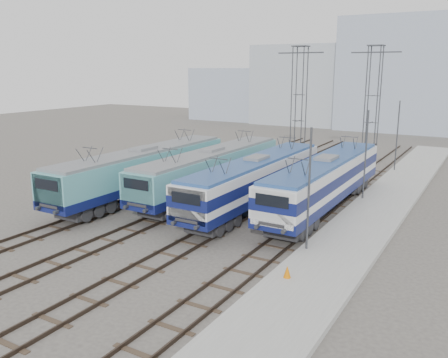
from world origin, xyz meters
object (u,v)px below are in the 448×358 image
locomotive_far_right (325,179)px  locomotive_far_left (142,169)px  locomotive_center_right (255,178)px  locomotive_center_left (211,169)px  mast_mid (365,157)px  catenary_tower_west (299,104)px  mast_rear (397,137)px  catenary_tower_east (372,105)px  safety_cone (287,272)px  mast_front (309,192)px

locomotive_far_right → locomotive_far_left: bearing=-164.6°
locomotive_far_left → locomotive_center_right: (9.00, 1.75, -0.04)m
locomotive_center_left → mast_mid: 11.83m
catenary_tower_west → mast_mid: 12.16m
mast_mid → mast_rear: bearing=90.0°
locomotive_far_left → locomotive_center_left: 5.33m
catenary_tower_east → locomotive_center_left: bearing=-121.0°
safety_cone → locomotive_far_right: bearing=101.0°
catenary_tower_west → mast_front: bearing=-66.7°
catenary_tower_east → safety_cone: catenary_tower_east is taller
locomotive_center_right → locomotive_far_right: bearing=23.7°
locomotive_far_left → safety_cone: bearing=-28.4°
mast_front → safety_cone: bearing=-82.4°
mast_rear → safety_cone: mast_rear is taller
locomotive_center_left → safety_cone: (11.38, -11.44, -1.66)m
locomotive_center_left → catenary_tower_west: size_ratio=1.51×
mast_front → catenary_tower_west: bearing=113.3°
locomotive_far_right → mast_rear: bearing=83.3°
locomotive_center_left → mast_rear: 19.84m
locomotive_center_left → mast_rear: (10.85, 16.56, 1.24)m
catenary_tower_west → mast_rear: 9.99m
locomotive_center_left → safety_cone: bearing=-45.1°
safety_cone → locomotive_center_left: bearing=134.9°
safety_cone → catenary_tower_east: bearing=95.8°
catenary_tower_west → locomotive_far_left: bearing=-113.6°
locomotive_far_left → safety_cone: size_ratio=31.36×
locomotive_center_left → locomotive_far_right: 9.04m
locomotive_far_left → locomotive_center_right: locomotive_far_left is taller
catenary_tower_east → mast_front: 22.32m
locomotive_center_left → locomotive_far_right: size_ratio=0.99×
locomotive_far_left → mast_rear: (15.35, 19.42, 1.18)m
locomotive_center_left → locomotive_center_right: size_ratio=1.02×
mast_front → locomotive_center_right: bearing=135.1°
locomotive_center_left → mast_front: (10.85, -7.44, 1.24)m
mast_front → mast_rear: 24.00m
mast_front → safety_cone: mast_front is taller
catenary_tower_west → mast_rear: (8.60, 4.00, -3.14)m
mast_rear → safety_cone: size_ratio=11.78×
catenary_tower_west → catenary_tower_east: (6.50, 2.00, 0.00)m
locomotive_center_left → locomotive_far_left: bearing=-147.6°
locomotive_center_left → catenary_tower_west: 13.49m
locomotive_far_left → locomotive_far_right: bearing=15.4°
catenary_tower_east → mast_mid: (2.10, -10.00, -3.14)m
locomotive_center_left → locomotive_center_right: locomotive_center_left is taller
locomotive_far_left → locomotive_far_right: (13.50, 3.73, 0.02)m
locomotive_far_right → mast_front: (1.85, -8.31, 1.17)m
locomotive_far_left → catenary_tower_east: 22.31m
safety_cone → mast_rear: bearing=91.1°
locomotive_far_left → mast_front: 16.06m
locomotive_far_right → mast_mid: bearing=63.4°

